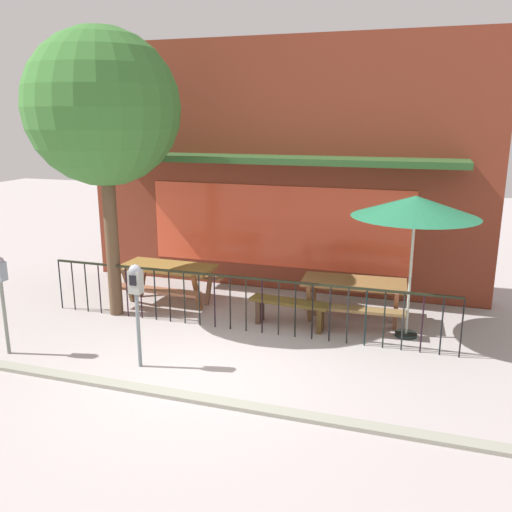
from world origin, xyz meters
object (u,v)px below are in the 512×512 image
picnic_table_left (168,273)px  picnic_table_right (354,289)px  parking_meter_near (0,279)px  patio_bench (290,307)px  street_tree (103,109)px  patio_umbrella (415,207)px  parking_meter_far (136,289)px

picnic_table_left → picnic_table_right: size_ratio=0.98×
parking_meter_near → picnic_table_right: bearing=31.0°
picnic_table_left → parking_meter_near: 3.21m
picnic_table_right → parking_meter_near: bearing=-149.0°
patio_bench → parking_meter_near: bearing=-148.3°
street_tree → patio_umbrella: bearing=6.0°
picnic_table_left → parking_meter_far: (0.85, -2.65, 0.59)m
patio_umbrella → patio_bench: bearing=-174.7°
picnic_table_right → patio_bench: picnic_table_right is taller
patio_bench → parking_meter_near: (-3.88, -2.40, 0.85)m
patio_umbrella → street_tree: street_tree is taller
street_tree → parking_meter_near: bearing=-107.8°
patio_bench → picnic_table_left: bearing=169.6°
parking_meter_far → street_tree: 3.43m
patio_umbrella → parking_meter_near: patio_umbrella is taller
patio_bench → parking_meter_far: (-1.71, -2.18, 0.85)m
parking_meter_near → parking_meter_far: bearing=5.8°
parking_meter_near → street_tree: (0.65, 2.03, 2.49)m
patio_bench → street_tree: street_tree is taller
parking_meter_far → patio_bench: bearing=51.9°
picnic_table_left → street_tree: bearing=-128.8°
patio_umbrella → street_tree: size_ratio=0.47×
picnic_table_left → parking_meter_near: size_ratio=1.18×
picnic_table_left → picnic_table_right: same height
picnic_table_right → street_tree: street_tree is taller
patio_bench → parking_meter_far: bearing=-128.1°
parking_meter_near → street_tree: bearing=72.2°
patio_umbrella → parking_meter_near: bearing=-156.2°
picnic_table_right → patio_bench: (-1.02, -0.55, -0.26)m
picnic_table_right → patio_umbrella: (0.95, -0.36, 1.57)m
parking_meter_near → patio_bench: bearing=31.7°
picnic_table_right → parking_meter_far: bearing=-135.0°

